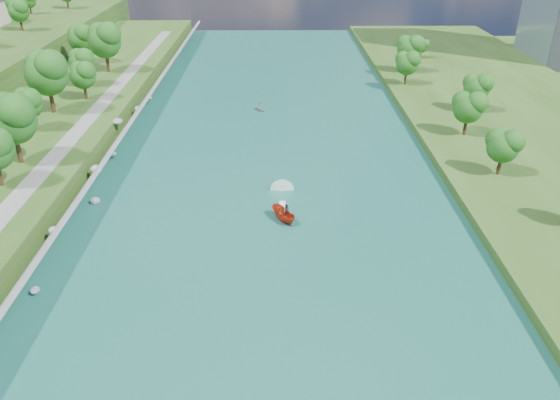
{
  "coord_description": "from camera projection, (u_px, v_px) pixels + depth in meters",
  "views": [
    {
      "loc": [
        1.57,
        -55.8,
        37.09
      ],
      "look_at": [
        2.12,
        9.2,
        2.5
      ],
      "focal_mm": 35.0,
      "sensor_mm": 36.0,
      "label": 1
    }
  ],
  "objects": [
    {
      "name": "riprap_bank",
      "position": [
        95.0,
        173.0,
        82.77
      ],
      "size": [
        4.63,
        236.0,
        4.33
      ],
      "color": "slate",
      "rests_on": "ground"
    },
    {
      "name": "riverside_path",
      "position": [
        51.0,
        161.0,
        82.41
      ],
      "size": [
        3.0,
        200.0,
        0.1
      ],
      "primitive_type": "cube",
      "color": "gray",
      "rests_on": "berm_west"
    },
    {
      "name": "motorboat",
      "position": [
        283.0,
        211.0,
        74.23
      ],
      "size": [
        3.93,
        19.23,
        2.14
      ],
      "rotation": [
        0.0,
        0.0,
        3.7
      ],
      "color": "#B5280E",
      "rests_on": "river_water"
    },
    {
      "name": "trees_ridge",
      "position": [
        13.0,
        10.0,
        146.76
      ],
      "size": [
        15.03,
        62.52,
        9.28
      ],
      "color": "#175416",
      "rests_on": "ridge_west"
    },
    {
      "name": "trees_east",
      "position": [
        498.0,
        128.0,
        87.63
      ],
      "size": [
        16.38,
        139.37,
        10.64
      ],
      "color": "#175416",
      "rests_on": "berm_east"
    },
    {
      "name": "river_water",
      "position": [
        266.0,
        181.0,
        84.3
      ],
      "size": [
        55.0,
        240.0,
        0.1
      ],
      "primitive_type": "cube",
      "color": "#17584E",
      "rests_on": "ground"
    },
    {
      "name": "ground",
      "position": [
        263.0,
        253.0,
        66.67
      ],
      "size": [
        260.0,
        260.0,
        0.0
      ],
      "primitive_type": "plane",
      "color": "#2D5119",
      "rests_on": "ground"
    },
    {
      "name": "raft",
      "position": [
        260.0,
        109.0,
        113.74
      ],
      "size": [
        3.05,
        3.03,
        1.72
      ],
      "rotation": [
        0.0,
        0.0,
        0.8
      ],
      "color": "gray",
      "rests_on": "river_water"
    }
  ]
}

